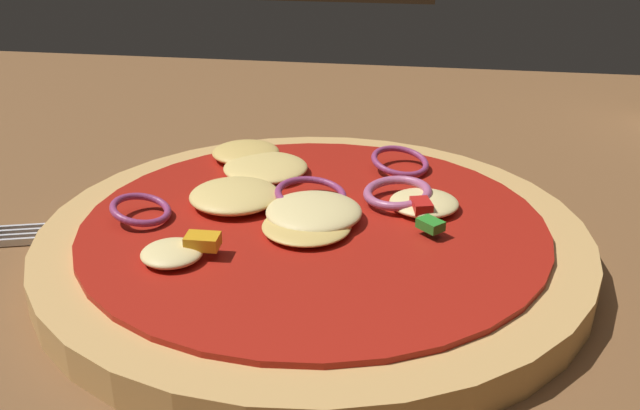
% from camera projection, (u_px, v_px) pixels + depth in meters
% --- Properties ---
extents(dining_table, '(1.21, 0.87, 0.03)m').
position_uv_depth(dining_table, '(235.00, 296.00, 0.37)').
color(dining_table, brown).
rests_on(dining_table, ground).
extents(pizza, '(0.28, 0.28, 0.03)m').
position_uv_depth(pizza, '(312.00, 235.00, 0.37)').
color(pizza, tan).
rests_on(pizza, dining_table).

